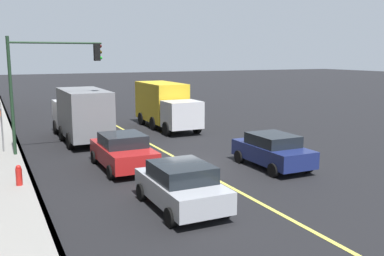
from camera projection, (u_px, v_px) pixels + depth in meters
name	position (u px, v px, depth m)	size (l,w,h in m)	color
ground	(188.00, 164.00, 19.97)	(200.00, 200.00, 0.00)	black
curb_edge	(33.00, 181.00, 17.05)	(80.00, 0.16, 0.15)	slate
lane_stripe_center	(188.00, 164.00, 19.97)	(80.00, 0.16, 0.01)	#D8CC4C
car_navy	(272.00, 150.00, 19.31)	(4.06, 2.02, 1.53)	navy
car_red	(123.00, 151.00, 19.12)	(4.42, 2.13, 1.58)	red
car_silver	(181.00, 185.00, 14.15)	(3.96, 2.07, 1.53)	#A8AAB2
truck_yellow	(165.00, 105.00, 29.60)	(7.00, 2.38, 3.09)	silver
truck_gray	(82.00, 114.00, 25.16)	(7.25, 2.44, 3.07)	silver
traffic_light_mast	(47.00, 74.00, 21.42)	(0.28, 4.60, 5.92)	#1E3823
street_sign_post	(2.00, 124.00, 21.72)	(0.60, 0.08, 2.68)	slate
fire_hydrant	(19.00, 177.00, 16.25)	(0.24, 0.24, 0.94)	red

